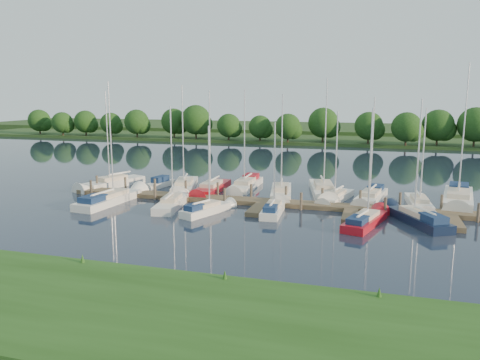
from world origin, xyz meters
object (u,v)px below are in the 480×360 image
(sailboat_n_0, at_px, (112,184))
(dock, at_px, (263,204))
(sailboat_n_5, at_px, (281,194))
(sailboat_s_2, at_px, (207,210))
(motorboat, at_px, (160,184))

(sailboat_n_0, bearing_deg, dock, -173.14)
(sailboat_n_5, distance_m, sailboat_s_2, 9.74)
(sailboat_n_0, height_order, sailboat_s_2, sailboat_n_0)
(sailboat_n_5, bearing_deg, sailboat_n_0, -9.61)
(motorboat, distance_m, sailboat_s_2, 13.36)
(dock, relative_size, motorboat, 8.75)
(dock, relative_size, sailboat_n_0, 3.62)
(motorboat, bearing_deg, sailboat_s_2, 143.73)
(sailboat_n_0, bearing_deg, sailboat_n_5, -160.12)
(sailboat_n_5, height_order, sailboat_s_2, sailboat_n_5)
(sailboat_n_0, bearing_deg, sailboat_s_2, 169.55)
(motorboat, bearing_deg, sailboat_n_0, 25.36)
(sailboat_n_0, distance_m, motorboat, 5.37)
(dock, height_order, sailboat_s_2, sailboat_s_2)
(sailboat_n_0, relative_size, sailboat_n_5, 1.03)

